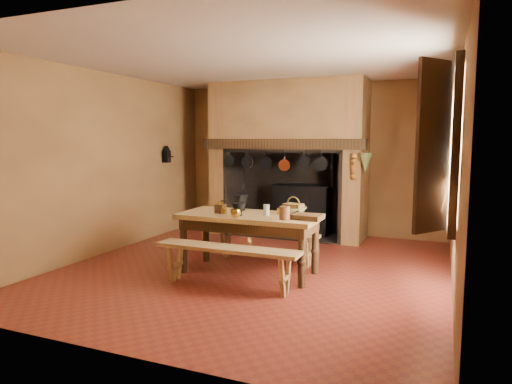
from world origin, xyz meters
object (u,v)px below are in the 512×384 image
(work_table, at_px, (249,223))
(mixing_bowl, at_px, (293,210))
(iron_range, at_px, (303,209))
(coffee_grinder, at_px, (221,208))
(wicker_basket, at_px, (293,208))
(bench_front, at_px, (227,257))

(work_table, bearing_deg, mixing_bowl, 27.62)
(iron_range, xyz_separation_m, work_table, (0.06, -2.66, 0.19))
(mixing_bowl, bearing_deg, work_table, -152.38)
(iron_range, bearing_deg, coffee_grinder, -96.81)
(coffee_grinder, relative_size, mixing_bowl, 0.52)
(coffee_grinder, relative_size, wicker_basket, 0.69)
(work_table, distance_m, wicker_basket, 0.62)
(wicker_basket, bearing_deg, coffee_grinder, -150.83)
(mixing_bowl, xyz_separation_m, wicker_basket, (0.01, -0.03, 0.03))
(wicker_basket, bearing_deg, bench_front, -110.21)
(iron_range, bearing_deg, bench_front, -89.04)
(iron_range, distance_m, work_table, 2.67)
(work_table, height_order, mixing_bowl, mixing_bowl)
(bench_front, xyz_separation_m, wicker_basket, (0.53, 0.90, 0.49))
(work_table, relative_size, coffee_grinder, 9.92)
(iron_range, distance_m, coffee_grinder, 2.78)
(bench_front, distance_m, mixing_bowl, 1.16)
(bench_front, bearing_deg, coffee_grinder, 123.11)
(bench_front, bearing_deg, work_table, 90.00)
(iron_range, height_order, wicker_basket, iron_range)
(coffee_grinder, height_order, mixing_bowl, coffee_grinder)
(iron_range, relative_size, mixing_bowl, 4.48)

